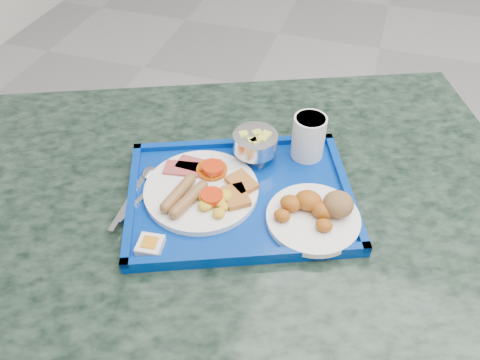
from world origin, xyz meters
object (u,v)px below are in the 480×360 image
object	(u,v)px
tray	(240,196)
fruit_bowl	(255,143)
main_plate	(204,190)
table	(229,255)
bread_plate	(316,212)
juice_cup	(309,136)

from	to	relation	value
tray	fruit_bowl	world-z (taller)	fruit_bowl
tray	main_plate	bearing A→B (deg)	-163.48
table	main_plate	bearing A→B (deg)	-148.53
tray	fruit_bowl	xyz separation A→B (m)	(-0.00, 0.11, 0.05)
table	fruit_bowl	xyz separation A→B (m)	(0.03, 0.11, 0.26)
main_plate	fruit_bowl	size ratio (longest dim) A/B	2.41
bread_plate	main_plate	bearing A→B (deg)	-179.56
main_plate	tray	bearing A→B (deg)	16.52
bread_plate	juice_cup	distance (m)	0.19
tray	fruit_bowl	size ratio (longest dim) A/B	5.62
table	fruit_bowl	world-z (taller)	fruit_bowl
bread_plate	fruit_bowl	world-z (taller)	fruit_bowl
table	main_plate	xyz separation A→B (m)	(-0.04, -0.02, 0.23)
juice_cup	tray	bearing A→B (deg)	-122.38
bread_plate	fruit_bowl	size ratio (longest dim) A/B	1.87
tray	juice_cup	size ratio (longest dim) A/B	5.47
table	fruit_bowl	distance (m)	0.28
table	bread_plate	size ratio (longest dim) A/B	8.34
main_plate	table	bearing A→B (deg)	31.47
fruit_bowl	tray	bearing A→B (deg)	-88.92
table	bread_plate	world-z (taller)	bread_plate
tray	fruit_bowl	bearing A→B (deg)	91.08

